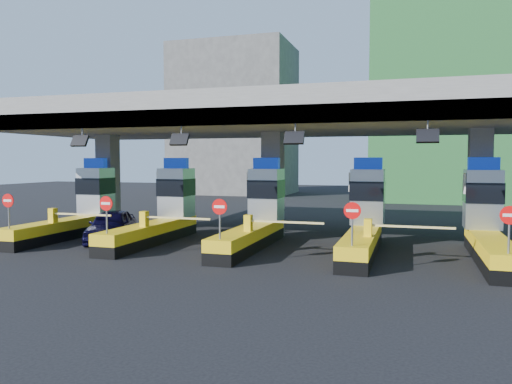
% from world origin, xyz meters
% --- Properties ---
extents(ground, '(120.00, 120.00, 0.00)m').
position_xyz_m(ground, '(0.00, 0.00, 0.00)').
color(ground, black).
rests_on(ground, ground).
extents(toll_canopy, '(28.00, 12.09, 7.00)m').
position_xyz_m(toll_canopy, '(0.00, 2.87, 6.13)').
color(toll_canopy, slate).
rests_on(toll_canopy, ground).
extents(toll_lane_far_left, '(4.43, 8.00, 4.16)m').
position_xyz_m(toll_lane_far_left, '(-10.00, 0.28, 1.40)').
color(toll_lane_far_left, black).
rests_on(toll_lane_far_left, ground).
extents(toll_lane_left, '(4.43, 8.00, 4.16)m').
position_xyz_m(toll_lane_left, '(-5.00, 0.28, 1.40)').
color(toll_lane_left, black).
rests_on(toll_lane_left, ground).
extents(toll_lane_center, '(4.43, 8.00, 4.16)m').
position_xyz_m(toll_lane_center, '(0.00, 0.28, 1.40)').
color(toll_lane_center, black).
rests_on(toll_lane_center, ground).
extents(toll_lane_right, '(4.43, 8.00, 4.16)m').
position_xyz_m(toll_lane_right, '(5.00, 0.28, 1.40)').
color(toll_lane_right, black).
rests_on(toll_lane_right, ground).
extents(toll_lane_far_right, '(4.43, 8.00, 4.16)m').
position_xyz_m(toll_lane_far_right, '(10.00, 0.28, 1.40)').
color(toll_lane_far_right, black).
rests_on(toll_lane_far_right, ground).
extents(bg_building_scaffold, '(18.00, 12.00, 28.00)m').
position_xyz_m(bg_building_scaffold, '(12.00, 32.00, 14.00)').
color(bg_building_scaffold, '#1E5926').
rests_on(bg_building_scaffold, ground).
extents(bg_building_concrete, '(14.00, 10.00, 18.00)m').
position_xyz_m(bg_building_concrete, '(-14.00, 36.00, 9.00)').
color(bg_building_concrete, '#4C4C49').
rests_on(bg_building_concrete, ground).
extents(van, '(3.41, 5.05, 1.60)m').
position_xyz_m(van, '(-7.15, -1.04, 0.80)').
color(van, black).
rests_on(van, ground).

